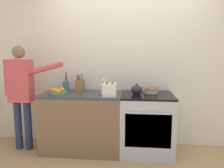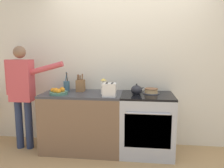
{
  "view_description": "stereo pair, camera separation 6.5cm",
  "coord_description": "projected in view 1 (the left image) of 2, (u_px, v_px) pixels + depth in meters",
  "views": [
    {
      "loc": [
        0.09,
        -2.83,
        1.52
      ],
      "look_at": [
        -0.22,
        0.29,
        1.04
      ],
      "focal_mm": 35.0,
      "sensor_mm": 36.0,
      "label": 1
    },
    {
      "loc": [
        0.16,
        -2.82,
        1.52
      ],
      "look_at": [
        -0.22,
        0.29,
        1.04
      ],
      "focal_mm": 35.0,
      "sensor_mm": 36.0,
      "label": 2
    }
  ],
  "objects": [
    {
      "name": "ground_plane",
      "position": [
        126.0,
        161.0,
        3.02
      ],
      "size": [
        16.0,
        16.0,
        0.0
      ],
      "primitive_type": "plane",
      "color": "tan"
    },
    {
      "name": "milk_carton",
      "position": [
        103.0,
        87.0,
        3.19
      ],
      "size": [
        0.07,
        0.07,
        0.23
      ],
      "color": "white",
      "rests_on": "counter_cabinet"
    },
    {
      "name": "wall_back",
      "position": [
        128.0,
        65.0,
        3.49
      ],
      "size": [
        8.0,
        0.04,
        2.6
      ],
      "color": "silver",
      "rests_on": "ground_plane"
    },
    {
      "name": "layer_cake",
      "position": [
        151.0,
        91.0,
        3.25
      ],
      "size": [
        0.24,
        0.24,
        0.08
      ],
      "color": "#4C4C51",
      "rests_on": "stove_range"
    },
    {
      "name": "toaster",
      "position": [
        110.0,
        90.0,
        3.02
      ],
      "size": [
        0.2,
        0.16,
        0.19
      ],
      "color": "silver",
      "rests_on": "counter_cabinet"
    },
    {
      "name": "tea_kettle",
      "position": [
        137.0,
        90.0,
        3.15
      ],
      "size": [
        0.2,
        0.16,
        0.16
      ],
      "color": "#232328",
      "rests_on": "stove_range"
    },
    {
      "name": "person_baker",
      "position": [
        21.0,
        89.0,
        3.28
      ],
      "size": [
        0.91,
        0.2,
        1.59
      ],
      "rotation": [
        0.0,
        0.0,
        -0.15
      ],
      "color": "#283351",
      "rests_on": "ground_plane"
    },
    {
      "name": "stove_range",
      "position": [
        147.0,
        124.0,
        3.25
      ],
      "size": [
        0.76,
        0.69,
        0.89
      ],
      "color": "#B7BABF",
      "rests_on": "ground_plane"
    },
    {
      "name": "utensil_crock",
      "position": [
        66.0,
        86.0,
        3.46
      ],
      "size": [
        0.1,
        0.1,
        0.3
      ],
      "color": "#477084",
      "rests_on": "counter_cabinet"
    },
    {
      "name": "counter_cabinet",
      "position": [
        83.0,
        122.0,
        3.34
      ],
      "size": [
        1.19,
        0.65,
        0.89
      ],
      "color": "brown",
      "rests_on": "ground_plane"
    },
    {
      "name": "fruit_bowl",
      "position": [
        58.0,
        92.0,
        3.16
      ],
      "size": [
        0.26,
        0.26,
        0.1
      ],
      "color": "#4C7F66",
      "rests_on": "counter_cabinet"
    },
    {
      "name": "knife_block",
      "position": [
        80.0,
        85.0,
        3.4
      ],
      "size": [
        0.12,
        0.14,
        0.28
      ],
      "color": "olive",
      "rests_on": "counter_cabinet"
    }
  ]
}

